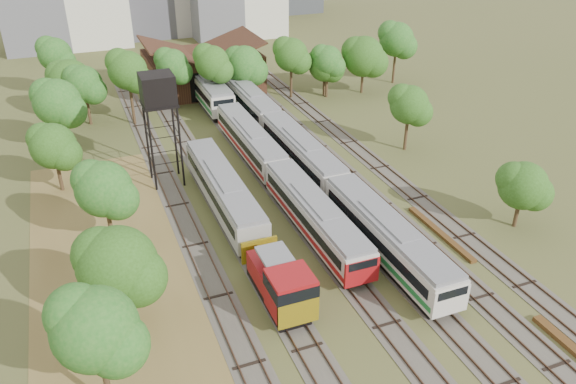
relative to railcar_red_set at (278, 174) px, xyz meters
name	(u,v)px	position (x,y,z in m)	size (l,w,h in m)	color
ground	(438,348)	(2.00, -24.19, -1.84)	(240.00, 240.00, 0.00)	#475123
dry_grass_patch	(141,340)	(-16.00, -16.19, -1.82)	(14.00, 60.00, 0.04)	brown
tracks	(288,184)	(1.33, 0.81, -1.79)	(24.60, 80.00, 0.19)	#4C473D
railcar_red_set	(278,174)	(0.00, 0.00, 0.00)	(2.81, 34.57, 3.47)	black
railcar_green_set	(302,153)	(4.00, 3.57, 0.05)	(2.89, 52.08, 3.57)	black
railcar_rear	(208,90)	(0.00, 27.25, 0.24)	(3.17, 16.08, 3.92)	black
shunter_locomotive	(282,285)	(-6.00, -16.45, 0.07)	(2.99, 8.10, 3.91)	black
old_grey_coach	(224,191)	(-6.00, -1.50, 0.12)	(2.90, 18.00, 3.58)	black
water_tower	(158,92)	(-9.85, 6.04, 7.68)	(3.26, 3.26, 11.29)	black
rail_pile_far	(440,233)	(10.20, -12.73, -1.69)	(0.57, 9.19, 0.30)	brown
maintenance_shed	(203,70)	(1.00, 33.79, 1.08)	(16.45, 11.55, 7.58)	#351D13
tree_band_left	(76,155)	(-18.09, 4.01, 3.42)	(8.25, 72.82, 8.60)	#382616
tree_band_far	(267,61)	(8.06, 25.23, 4.01)	(49.62, 8.52, 9.34)	#382616
tree_band_right	(395,104)	(16.87, 6.58, 2.79)	(5.07, 43.17, 7.58)	#382616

